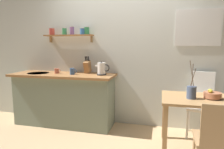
{
  "coord_description": "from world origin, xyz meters",
  "views": [
    {
      "loc": [
        0.66,
        -2.83,
        1.41
      ],
      "look_at": [
        -0.1,
        0.25,
        0.95
      ],
      "focal_mm": 31.81,
      "sensor_mm": 36.0,
      "label": 1
    }
  ],
  "objects": [
    {
      "name": "coffee_mug_by_sink",
      "position": [
        -1.13,
        0.32,
        0.97
      ],
      "size": [
        0.11,
        0.08,
        0.09
      ],
      "color": "#C6664C",
      "rests_on": "kitchen_counter"
    },
    {
      "name": "twig_vase",
      "position": [
        1.06,
        -0.17,
        0.82
      ],
      "size": [
        0.12,
        0.12,
        0.49
      ],
      "color": "#475675",
      "rests_on": "dining_table"
    },
    {
      "name": "back_wall",
      "position": [
        0.2,
        0.65,
        1.35
      ],
      "size": [
        6.8,
        0.11,
        2.7
      ],
      "color": "silver",
      "rests_on": "ground_plane"
    },
    {
      "name": "dining_table",
      "position": [
        1.21,
        -0.13,
        0.62
      ],
      "size": [
        1.05,
        0.71,
        0.74
      ],
      "color": "tan",
      "rests_on": "ground_plane"
    },
    {
      "name": "ground_plane",
      "position": [
        0.0,
        0.0,
        0.0
      ],
      "size": [
        14.0,
        14.0,
        0.0
      ],
      "primitive_type": "plane",
      "color": "tan"
    },
    {
      "name": "dining_chair_far",
      "position": [
        1.3,
        0.42,
        0.55
      ],
      "size": [
        0.47,
        0.47,
        1.01
      ],
      "color": "white",
      "rests_on": "ground_plane"
    },
    {
      "name": "coffee_mug_spare",
      "position": [
        -0.8,
        0.26,
        0.98
      ],
      "size": [
        0.12,
        0.08,
        0.11
      ],
      "color": "#3D5B89",
      "rests_on": "kitchen_counter"
    },
    {
      "name": "fruit_bowl",
      "position": [
        1.32,
        -0.11,
        0.79
      ],
      "size": [
        0.22,
        0.22,
        0.12
      ],
      "color": "#BC704C",
      "rests_on": "dining_table"
    },
    {
      "name": "dining_chair_near",
      "position": [
        1.22,
        -0.8,
        0.5
      ],
      "size": [
        0.41,
        0.42,
        0.88
      ],
      "color": "tan",
      "rests_on": "ground_plane"
    },
    {
      "name": "kitchen_counter",
      "position": [
        -1.0,
        0.32,
        0.47
      ],
      "size": [
        1.83,
        0.63,
        0.92
      ],
      "color": "gray",
      "rests_on": "ground_plane"
    },
    {
      "name": "wall_shelf",
      "position": [
        -0.92,
        0.49,
        1.64
      ],
      "size": [
        0.91,
        0.2,
        0.28
      ],
      "color": "#9E6B3D"
    },
    {
      "name": "electric_kettle",
      "position": [
        -0.29,
        0.32,
        1.03
      ],
      "size": [
        0.24,
        0.16,
        0.23
      ],
      "color": "black",
      "rests_on": "kitchen_counter"
    },
    {
      "name": "knife_block",
      "position": [
        -0.6,
        0.46,
        1.04
      ],
      "size": [
        0.1,
        0.18,
        0.3
      ],
      "color": "#9E6B3D",
      "rests_on": "kitchen_counter"
    }
  ]
}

